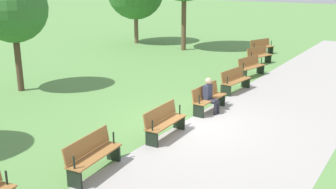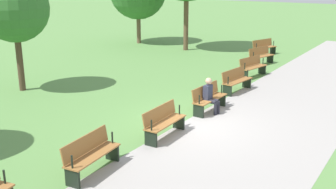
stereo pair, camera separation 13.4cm
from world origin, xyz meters
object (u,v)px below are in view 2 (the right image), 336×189
at_px(bench_4, 209,98).
at_px(bench_3, 236,80).
at_px(person_seated, 210,95).
at_px(tree_2, 14,8).
at_px(bench_0, 264,47).
at_px(bench_1, 261,56).
at_px(bench_5, 164,121).
at_px(bench_6, 91,154).
at_px(bench_2, 252,66).

bearing_deg(bench_4, bench_3, -173.59).
xyz_separation_m(person_seated, tree_2, (1.63, -7.62, 2.61)).
xyz_separation_m(bench_0, bench_3, (8.00, 1.82, 0.00)).
xyz_separation_m(bench_0, bench_4, (10.73, 2.02, 0.00)).
height_order(bench_1, bench_5, same).
xyz_separation_m(bench_1, bench_6, (13.59, 1.01, 0.00)).
bearing_deg(bench_0, bench_1, 36.35).
relative_size(bench_1, bench_4, 1.03).
height_order(bench_5, tree_2, tree_2).
relative_size(bench_0, bench_3, 1.01).
bearing_deg(tree_2, bench_5, 82.71).
bearing_deg(bench_4, person_seated, 43.97).
xyz_separation_m(bench_2, bench_4, (5.44, 0.61, 0.00)).
bearing_deg(bench_1, bench_6, 19.26).
height_order(bench_2, tree_2, tree_2).
distance_m(bench_4, tree_2, 8.18).
relative_size(person_seated, tree_2, 0.26).
relative_size(bench_5, tree_2, 0.36).
height_order(bench_0, bench_6, same).
bearing_deg(bench_2, tree_2, -32.84).
xyz_separation_m(bench_0, bench_6, (16.21, 1.82, 0.00)).
bearing_deg(bench_3, tree_2, -51.74).
relative_size(bench_2, person_seated, 1.41).
distance_m(bench_3, person_seated, 2.91).
xyz_separation_m(bench_2, bench_3, (2.71, 0.41, 0.00)).
relative_size(bench_5, bench_6, 0.98).
distance_m(person_seated, tree_2, 8.21).
bearing_deg(bench_1, bench_0, -147.94).
bearing_deg(person_seated, tree_2, -75.76).
relative_size(bench_1, bench_2, 1.00).
bearing_deg(bench_4, bench_0, -167.19).
height_order(bench_1, bench_3, same).
relative_size(bench_1, person_seated, 1.42).
relative_size(bench_1, bench_3, 1.01).
relative_size(bench_0, person_seated, 1.42).
relative_size(bench_3, tree_2, 0.37).
bearing_deg(bench_5, bench_3, 179.99).
bearing_deg(bench_6, bench_4, 171.44).
height_order(bench_3, bench_4, same).
relative_size(bench_6, person_seated, 1.40).
bearing_deg(person_seated, bench_2, -170.26).
bearing_deg(person_seated, bench_3, -171.14).
height_order(bench_4, bench_5, same).
relative_size(bench_1, bench_5, 1.03).
bearing_deg(tree_2, bench_2, 136.45).
bearing_deg(bench_5, bench_1, -175.74).
xyz_separation_m(bench_2, person_seated, (5.59, 0.75, 0.17)).
xyz_separation_m(bench_2, tree_2, (7.23, -6.87, 2.78)).
bearing_deg(bench_2, bench_5, 14.97).
bearing_deg(bench_0, bench_2, 34.21).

